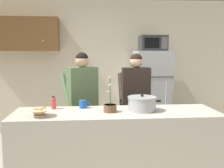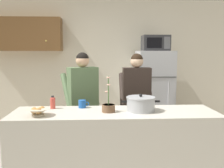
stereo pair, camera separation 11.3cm
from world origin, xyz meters
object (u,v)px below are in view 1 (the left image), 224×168
Objects in this scene: cooking_pot at (142,104)px; potted_orchid at (110,107)px; microwave at (153,43)px; bread_bowl at (40,112)px; person_near_pot at (82,96)px; coffee_mug at (83,104)px; refrigerator at (152,94)px; bottle_near_edge at (53,103)px; person_by_sink at (136,95)px.

cooking_pot is 1.08× the size of potted_orchid.
microwave is 1.08× the size of cooking_pot.
cooking_pot is 1.14m from bread_bowl.
microwave is 2.72m from bread_bowl.
person_near_pot reaches higher than potted_orchid.
bread_bowl is at bearing -130.37° from microwave.
bread_bowl reaches higher than coffee_mug.
refrigerator is at bearing 49.94° from bread_bowl.
microwave is 3.66× the size of coffee_mug.
bread_bowl is at bearing -104.54° from bottle_near_edge.
coffee_mug is 0.32× the size of potted_orchid.
person_by_sink reaches higher than bottle_near_edge.
person_by_sink is 3.84× the size of potted_orchid.
cooking_pot reaches higher than bread_bowl.
bottle_near_edge is at bearing -134.42° from microwave.
bottle_near_edge is (-0.33, -0.53, 0.01)m from person_near_pot.
coffee_mug is (0.03, -0.51, -0.02)m from person_near_pot.
person_near_pot is at bearing 64.67° from bread_bowl.
person_by_sink is 0.95m from coffee_mug.
refrigerator is 2.63m from bread_bowl.
coffee_mug is at bearing -142.06° from person_by_sink.
person_near_pot is 6.33× the size of bread_bowl.
person_near_pot is 12.15× the size of coffee_mug.
person_by_sink is 10.06× the size of bottle_near_edge.
microwave is 0.30× the size of person_by_sink.
bottle_near_edge reaches higher than bread_bowl.
refrigerator is at bearing 90.07° from microwave.
refrigerator is at bearing 52.61° from coffee_mug.
potted_orchid is at bearing -37.40° from coffee_mug.
person_near_pot is at bearing 114.24° from potted_orchid.
potted_orchid reaches higher than bread_bowl.
refrigerator reaches higher than person_by_sink.
refrigerator is 3.94× the size of potted_orchid.
cooking_pot is 1.05m from bottle_near_edge.
microwave is 1.91× the size of bread_bowl.
person_by_sink is 0.80m from cooking_pot.
person_by_sink is 0.93m from potted_orchid.
refrigerator is 1.93m from cooking_pot.
refrigerator is 1.70m from person_near_pot.
coffee_mug is 0.36m from bottle_near_edge.
microwave is (0.00, -0.02, 0.95)m from refrigerator.
person_by_sink is at bearing -115.77° from microwave.
refrigerator is 2.05m from coffee_mug.
bread_bowl is 0.77m from potted_orchid.
bottle_near_edge is (-0.35, -0.03, 0.03)m from coffee_mug.
microwave is 0.30× the size of person_near_pot.
refrigerator reaches higher than potted_orchid.
cooking_pot is at bearing 4.01° from potted_orchid.
refrigerator reaches higher than cooking_pot.
potted_orchid reaches higher than coffee_mug.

